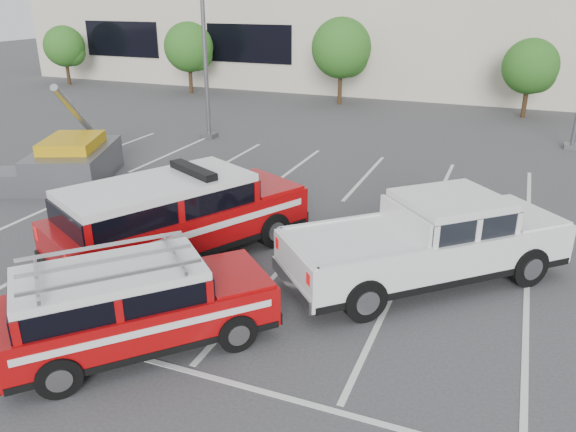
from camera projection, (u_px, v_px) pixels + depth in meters
name	position (u px, v px, depth m)	size (l,w,h in m)	color
ground	(258.00, 295.00, 12.14)	(120.00, 120.00, 0.00)	#38383B
stall_markings	(324.00, 221.00, 16.01)	(23.00, 15.00, 0.01)	silver
convention_building	(459.00, 14.00, 37.73)	(60.00, 16.99, 13.20)	beige
tree_far_left	(66.00, 48.00, 38.89)	(2.77, 2.77, 3.99)	#3F2B19
tree_left	(190.00, 49.00, 35.29)	(3.07, 3.07, 4.42)	#3F2B19
tree_mid_left	(343.00, 50.00, 31.69)	(3.37, 3.37, 4.85)	#3F2B19
tree_mid_right	(532.00, 68.00, 28.39)	(2.77, 2.77, 3.99)	#3F2B19
light_pole_left	(203.00, 15.00, 23.34)	(0.90, 0.60, 10.24)	#59595E
fire_chief_suv	(178.00, 222.00, 13.62)	(4.90, 6.58, 2.20)	#940709
white_pickup	(427.00, 248.00, 12.50)	(6.14, 5.91, 1.95)	silver
ladder_suv	(135.00, 311.00, 10.12)	(4.57, 4.71, 1.86)	#940709
utility_rig	(70.00, 162.00, 19.19)	(3.60, 4.78, 3.42)	#59595E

